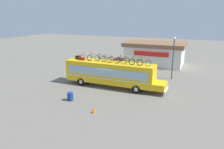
# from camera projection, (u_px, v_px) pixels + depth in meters

# --- Properties ---
(ground_plane) EXTENTS (120.00, 120.00, 0.00)m
(ground_plane) POSITION_uv_depth(u_px,v_px,m) (110.00, 86.00, 26.50)
(ground_plane) COLOR slate
(bus) EXTENTS (12.49, 2.37, 3.06)m
(bus) POSITION_uv_depth(u_px,v_px,m) (111.00, 73.00, 25.96)
(bus) COLOR yellow
(bus) RESTS_ON ground
(luggage_bag_1) EXTENTS (0.52, 0.51, 0.42)m
(luggage_bag_1) POSITION_uv_depth(u_px,v_px,m) (78.00, 57.00, 27.62)
(luggage_bag_1) COLOR black
(luggage_bag_1) RESTS_ON bus
(luggage_bag_2) EXTENTS (0.68, 0.47, 0.32)m
(luggage_bag_2) POSITION_uv_depth(u_px,v_px,m) (82.00, 59.00, 26.99)
(luggage_bag_2) COLOR maroon
(luggage_bag_2) RESTS_ON bus
(rooftop_bicycle_1) EXTENTS (1.69, 0.44, 0.95)m
(rooftop_bicycle_1) POSITION_uv_depth(u_px,v_px,m) (86.00, 57.00, 26.60)
(rooftop_bicycle_1) COLOR black
(rooftop_bicycle_1) RESTS_ON bus
(rooftop_bicycle_2) EXTENTS (1.78, 0.44, 0.94)m
(rooftop_bicycle_2) POSITION_uv_depth(u_px,v_px,m) (93.00, 58.00, 26.52)
(rooftop_bicycle_2) COLOR black
(rooftop_bicycle_2) RESTS_ON bus
(rooftop_bicycle_3) EXTENTS (1.74, 0.44, 0.90)m
(rooftop_bicycle_3) POSITION_uv_depth(u_px,v_px,m) (101.00, 58.00, 26.25)
(rooftop_bicycle_3) COLOR black
(rooftop_bicycle_3) RESTS_ON bus
(rooftop_bicycle_4) EXTENTS (1.76, 0.44, 0.88)m
(rooftop_bicycle_4) POSITION_uv_depth(u_px,v_px,m) (107.00, 59.00, 25.86)
(rooftop_bicycle_4) COLOR black
(rooftop_bicycle_4) RESTS_ON bus
(rooftop_bicycle_5) EXTENTS (1.67, 0.44, 0.88)m
(rooftop_bicycle_5) POSITION_uv_depth(u_px,v_px,m) (113.00, 60.00, 25.13)
(rooftop_bicycle_5) COLOR black
(rooftop_bicycle_5) RESTS_ON bus
(rooftop_bicycle_6) EXTENTS (1.70, 0.44, 0.89)m
(rooftop_bicycle_6) POSITION_uv_depth(u_px,v_px,m) (123.00, 60.00, 25.33)
(rooftop_bicycle_6) COLOR black
(rooftop_bicycle_6) RESTS_ON bus
(rooftop_bicycle_7) EXTENTS (1.75, 0.44, 0.95)m
(rooftop_bicycle_7) POSITION_uv_depth(u_px,v_px,m) (128.00, 61.00, 24.45)
(rooftop_bicycle_7) COLOR black
(rooftop_bicycle_7) RESTS_ON bus
(rooftop_bicycle_8) EXTENTS (1.76, 0.44, 0.91)m
(rooftop_bicycle_8) POSITION_uv_depth(u_px,v_px,m) (136.00, 62.00, 24.19)
(rooftop_bicycle_8) COLOR black
(rooftop_bicycle_8) RESTS_ON bus
(rooftop_bicycle_9) EXTENTS (1.70, 0.44, 0.94)m
(rooftop_bicycle_9) POSITION_uv_depth(u_px,v_px,m) (144.00, 62.00, 23.77)
(rooftop_bicycle_9) COLOR black
(rooftop_bicycle_9) RESTS_ON bus
(roadside_building) EXTENTS (10.35, 6.97, 3.92)m
(roadside_building) POSITION_uv_depth(u_px,v_px,m) (155.00, 53.00, 38.20)
(roadside_building) COLOR silver
(roadside_building) RESTS_ON ground
(trash_bin) EXTENTS (0.60, 0.60, 0.84)m
(trash_bin) POSITION_uv_depth(u_px,v_px,m) (70.00, 97.00, 22.05)
(trash_bin) COLOR navy
(trash_bin) RESTS_ON ground
(traffic_cone) EXTENTS (0.37, 0.37, 0.50)m
(traffic_cone) POSITION_uv_depth(u_px,v_px,m) (94.00, 110.00, 19.27)
(traffic_cone) COLOR orange
(traffic_cone) RESTS_ON ground
(street_lamp) EXTENTS (0.34, 0.34, 5.78)m
(street_lamp) POSITION_uv_depth(u_px,v_px,m) (173.00, 54.00, 28.63)
(street_lamp) COLOR #38383D
(street_lamp) RESTS_ON ground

